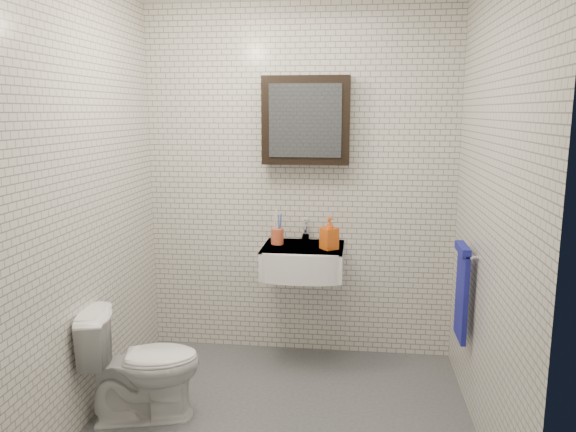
{
  "coord_description": "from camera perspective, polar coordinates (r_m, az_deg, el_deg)",
  "views": [
    {
      "loc": [
        0.41,
        -2.96,
        1.76
      ],
      "look_at": [
        -0.02,
        0.45,
        1.12
      ],
      "focal_mm": 35.0,
      "sensor_mm": 36.0,
      "label": 1
    }
  ],
  "objects": [
    {
      "name": "ground",
      "position": [
        3.47,
        -0.71,
        -19.88
      ],
      "size": [
        2.2,
        2.0,
        0.01
      ],
      "primitive_type": "cube",
      "color": "#44474B",
      "rests_on": "ground"
    },
    {
      "name": "room_shell",
      "position": [
        3.0,
        -0.78,
        4.93
      ],
      "size": [
        2.22,
        2.02,
        2.51
      ],
      "color": "silver",
      "rests_on": "ground"
    },
    {
      "name": "washbasin",
      "position": [
        3.84,
        1.49,
        -4.58
      ],
      "size": [
        0.55,
        0.5,
        0.2
      ],
      "color": "white",
      "rests_on": "room_shell"
    },
    {
      "name": "faucet",
      "position": [
        4.0,
        1.78,
        -1.61
      ],
      "size": [
        0.06,
        0.2,
        0.15
      ],
      "color": "silver",
      "rests_on": "washbasin"
    },
    {
      "name": "mirror_cabinet",
      "position": [
        3.9,
        1.84,
        9.67
      ],
      "size": [
        0.6,
        0.15,
        0.6
      ],
      "color": "black",
      "rests_on": "room_shell"
    },
    {
      "name": "towel_rail",
      "position": [
        3.53,
        17.27,
        -7.03
      ],
      "size": [
        0.09,
        0.3,
        0.58
      ],
      "color": "silver",
      "rests_on": "room_shell"
    },
    {
      "name": "toothbrush_cup",
      "position": [
        3.91,
        -1.09,
        -2.0
      ],
      "size": [
        0.1,
        0.1,
        0.24
      ],
      "rotation": [
        0.0,
        0.0,
        -0.16
      ],
      "color": "#C85132",
      "rests_on": "washbasin"
    },
    {
      "name": "soap_bottle",
      "position": [
        3.77,
        4.21,
        -1.76
      ],
      "size": [
        0.14,
        0.14,
        0.22
      ],
      "primitive_type": "imported",
      "rotation": [
        0.0,
        0.0,
        0.66
      ],
      "color": "orange",
      "rests_on": "washbasin"
    },
    {
      "name": "toilet",
      "position": [
        3.45,
        -14.62,
        -14.28
      ],
      "size": [
        0.73,
        0.53,
        0.67
      ],
      "primitive_type": "imported",
      "rotation": [
        0.0,
        0.0,
        1.83
      ],
      "color": "white",
      "rests_on": "ground"
    }
  ]
}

